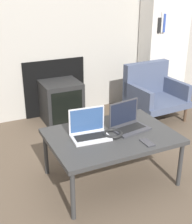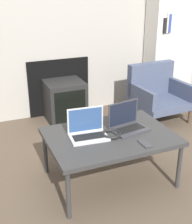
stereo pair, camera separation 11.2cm
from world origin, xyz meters
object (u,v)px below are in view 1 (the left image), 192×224
laptop_right (128,122)px  tv (61,101)px  phone (147,143)px  armchair (152,91)px  headphones (113,134)px  laptop_left (89,130)px

laptop_right → tv: size_ratio=0.67×
phone → armchair: armchair is taller
tv → armchair: armchair is taller
headphones → armchair: (1.13, 1.04, -0.12)m
laptop_right → headphones: 0.19m
laptop_right → tv: laptop_right is taller
headphones → tv: (0.03, 1.40, -0.21)m
headphones → armchair: 1.54m
headphones → tv: 1.41m
headphones → armchair: size_ratio=0.25×
laptop_right → headphones: size_ratio=1.99×
headphones → phone: size_ratio=1.27×
laptop_left → armchair: 1.64m
headphones → laptop_right: bearing=20.0°
tv → armchair: (1.09, -0.36, 0.09)m
phone → tv: 1.65m
phone → headphones: bearing=127.6°
tv → headphones: bearing=-91.4°
phone → armchair: size_ratio=0.20×
laptop_left → phone: 0.47m
laptop_right → tv: (-0.14, 1.33, -0.25)m
laptop_right → headphones: bearing=-169.4°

